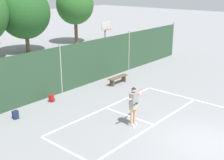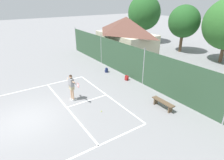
# 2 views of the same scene
# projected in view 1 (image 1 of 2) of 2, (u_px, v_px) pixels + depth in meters

# --- Properties ---
(ground_plane) EXTENTS (120.00, 120.00, 0.00)m
(ground_plane) POSITION_uv_depth(u_px,v_px,m) (206.00, 143.00, 12.07)
(ground_plane) COLOR gray
(court_markings) EXTENTS (8.30, 11.10, 0.01)m
(court_markings) POSITION_uv_depth(u_px,v_px,m) (191.00, 138.00, 12.47)
(court_markings) COLOR white
(court_markings) RESTS_ON ground
(chainlink_fence) EXTENTS (26.09, 0.09, 2.96)m
(chainlink_fence) POSITION_uv_depth(u_px,v_px,m) (61.00, 70.00, 17.21)
(chainlink_fence) COLOR #2D4C33
(chainlink_fence) RESTS_ON ground
(basketball_hoop) EXTENTS (0.90, 0.67, 3.55)m
(basketball_hoop) POSITION_uv_depth(u_px,v_px,m) (106.00, 39.00, 21.99)
(basketball_hoop) COLOR #9E9EA3
(basketball_hoop) RESTS_ON ground
(tennis_player) EXTENTS (1.43, 0.31, 1.85)m
(tennis_player) POSITION_uv_depth(u_px,v_px,m) (134.00, 103.00, 13.23)
(tennis_player) COLOR silver
(tennis_player) RESTS_ON ground
(tennis_ball) EXTENTS (0.07, 0.07, 0.07)m
(tennis_ball) POSITION_uv_depth(u_px,v_px,m) (146.00, 105.00, 15.80)
(tennis_ball) COLOR #CCE033
(tennis_ball) RESTS_ON ground
(backpack_navy) EXTENTS (0.31, 0.28, 0.46)m
(backpack_navy) POSITION_uv_depth(u_px,v_px,m) (16.00, 115.00, 14.18)
(backpack_navy) COLOR navy
(backpack_navy) RESTS_ON ground
(backpack_red) EXTENTS (0.32, 0.30, 0.46)m
(backpack_red) POSITION_uv_depth(u_px,v_px,m) (52.00, 98.00, 16.26)
(backpack_red) COLOR maroon
(backpack_red) RESTS_ON ground
(courtside_bench) EXTENTS (1.60, 0.36, 0.48)m
(courtside_bench) POSITION_uv_depth(u_px,v_px,m) (118.00, 78.00, 19.13)
(courtside_bench) COLOR brown
(courtside_bench) RESTS_ON ground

